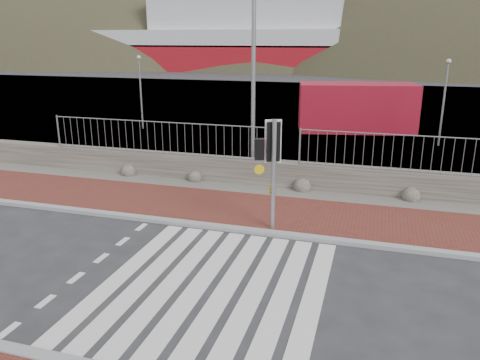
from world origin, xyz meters
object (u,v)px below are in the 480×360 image
(ferry, at_px, (210,36))
(traffic_signal_far, at_px, (272,152))
(streetlight, at_px, (257,42))
(shipping_container, at_px, (356,107))

(ferry, height_order, traffic_signal_far, ferry)
(ferry, bearing_deg, streetlight, -68.57)
(shipping_container, bearing_deg, streetlight, -116.99)
(streetlight, bearing_deg, shipping_container, 92.42)
(ferry, relative_size, shipping_container, 7.91)
(ferry, xyz_separation_m, streetlight, (23.49, -59.85, -0.46))
(traffic_signal_far, bearing_deg, ferry, -92.14)
(ferry, bearing_deg, shipping_container, -61.66)
(shipping_container, bearing_deg, traffic_signal_far, -106.26)
(streetlight, height_order, shipping_container, streetlight)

